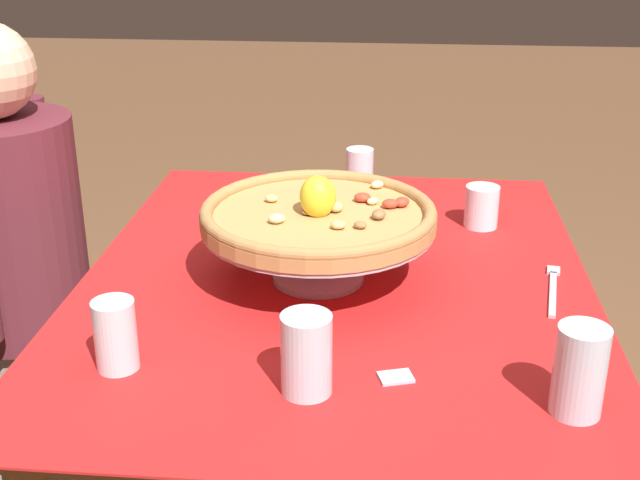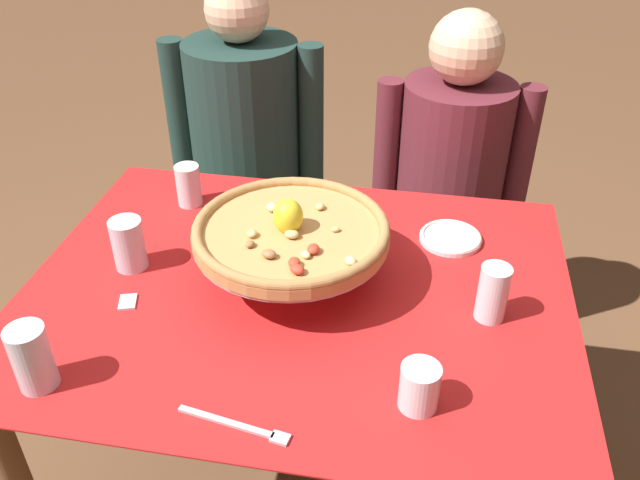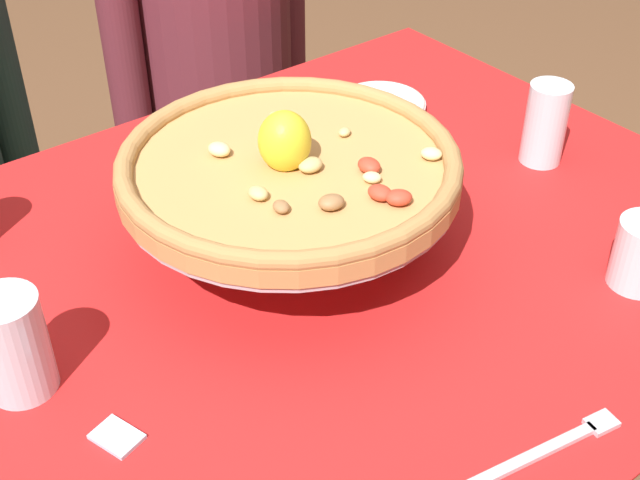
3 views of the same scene
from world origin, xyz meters
name	(u,v)px [view 2 (image 2 of 3)]	position (x,y,z in m)	size (l,w,h in m)	color
dining_table	(298,324)	(0.00, 0.00, 0.64)	(1.21, 0.95, 0.75)	brown
pizza_stand	(292,249)	(-0.02, 0.03, 0.83)	(0.42, 0.42, 0.11)	#B7B7C1
pizza	(291,230)	(-0.02, 0.03, 0.88)	(0.43, 0.43, 0.10)	tan
water_glass_side_left	(129,246)	(-0.39, 0.01, 0.80)	(0.07, 0.07, 0.12)	silver
water_glass_front_right	(419,389)	(0.28, -0.29, 0.79)	(0.07, 0.07, 0.09)	white
water_glass_front_left	(33,361)	(-0.41, -0.36, 0.80)	(0.07, 0.07, 0.13)	silver
water_glass_back_left	(189,187)	(-0.35, 0.31, 0.80)	(0.06, 0.06, 0.11)	silver
water_glass_side_right	(492,296)	(0.42, -0.02, 0.80)	(0.06, 0.06, 0.13)	silver
side_plate	(451,237)	(0.33, 0.25, 0.75)	(0.15, 0.15, 0.02)	white
dinner_fork	(239,426)	(-0.02, -0.40, 0.75)	(0.21, 0.05, 0.01)	#B7B7C1
sugar_packet	(128,302)	(-0.35, -0.12, 0.75)	(0.05, 0.04, 0.01)	silver
diner_left	(248,169)	(-0.34, 0.78, 0.60)	(0.52, 0.38, 1.23)	gray
diner_right	(448,195)	(0.34, 0.80, 0.56)	(0.50, 0.36, 1.16)	gray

